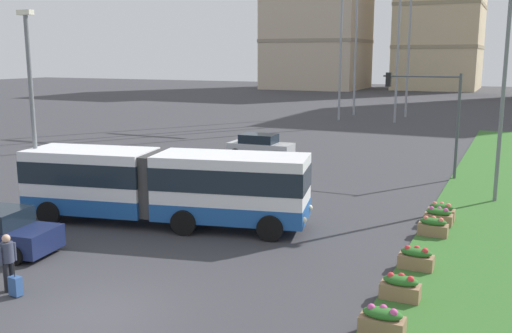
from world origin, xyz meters
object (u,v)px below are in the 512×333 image
at_px(flower_planter_5, 441,211).
at_px(streetlight_left, 32,106).
at_px(car_silver_hatch, 260,146).
at_px(flower_planter_2, 416,258).
at_px(traffic_light_far_right, 432,106).
at_px(pedestrian_crossing, 8,259).
at_px(articulated_bus, 164,185).
at_px(flower_planter_0, 382,321).
at_px(rolling_suitcase, 16,286).
at_px(flower_planter_1, 400,287).
at_px(flower_planter_4, 438,216).
at_px(flower_planter_3, 433,227).
at_px(streetlight_median, 503,91).

relative_size(flower_planter_5, streetlight_left, 0.13).
distance_m(car_silver_hatch, flower_planter_5, 17.24).
distance_m(flower_planter_2, traffic_light_far_right, 15.64).
relative_size(pedestrian_crossing, flower_planter_2, 1.58).
xyz_separation_m(articulated_bus, car_silver_hatch, (-3.02, 16.14, -0.90)).
distance_m(flower_planter_0, traffic_light_far_right, 20.41).
height_order(flower_planter_2, traffic_light_far_right, traffic_light_far_right).
relative_size(flower_planter_0, flower_planter_5, 1.00).
bearing_deg(rolling_suitcase, car_silver_hatch, 97.48).
bearing_deg(articulated_bus, car_silver_hatch, 100.60).
distance_m(flower_planter_1, flower_planter_4, 7.95).
distance_m(flower_planter_0, flower_planter_2, 4.90).
height_order(articulated_bus, rolling_suitcase, articulated_bus).
bearing_deg(flower_planter_2, flower_planter_3, 90.00).
bearing_deg(flower_planter_3, flower_planter_5, 90.00).
relative_size(flower_planter_5, traffic_light_far_right, 0.19).
relative_size(car_silver_hatch, flower_planter_5, 4.06).
xyz_separation_m(flower_planter_2, flower_planter_5, (0.00, 6.21, 0.00)).
distance_m(flower_planter_2, flower_planter_4, 5.36).
bearing_deg(flower_planter_2, rolling_suitcase, -145.79).
height_order(flower_planter_3, traffic_light_far_right, traffic_light_far_right).
bearing_deg(articulated_bus, flower_planter_2, -5.71).
xyz_separation_m(flower_planter_4, flower_planter_5, (0.00, 0.85, 0.00)).
bearing_deg(flower_planter_3, streetlight_left, -165.10).
height_order(flower_planter_3, flower_planter_4, same).
bearing_deg(flower_planter_3, articulated_bus, -164.81).
height_order(articulated_bus, flower_planter_5, articulated_bus).
height_order(pedestrian_crossing, flower_planter_0, pedestrian_crossing).
bearing_deg(flower_planter_0, flower_planter_2, 90.00).
xyz_separation_m(flower_planter_5, streetlight_median, (1.90, 4.37, 4.81)).
xyz_separation_m(articulated_bus, flower_planter_5, (10.28, 5.18, -1.23)).
xyz_separation_m(articulated_bus, streetlight_median, (12.18, 9.55, 3.59)).
height_order(flower_planter_0, flower_planter_1, same).
bearing_deg(flower_planter_3, flower_planter_4, 90.00).
bearing_deg(flower_planter_3, pedestrian_crossing, -135.21).
distance_m(pedestrian_crossing, flower_planter_2, 12.54).
bearing_deg(flower_planter_1, flower_planter_5, 90.00).
relative_size(rolling_suitcase, flower_planter_1, 0.88).
bearing_deg(flower_planter_4, flower_planter_3, -90.00).
bearing_deg(rolling_suitcase, flower_planter_5, 52.26).
xyz_separation_m(flower_planter_0, flower_planter_1, (0.00, 2.30, 0.00)).
bearing_deg(flower_planter_2, flower_planter_1, -90.00).
bearing_deg(pedestrian_crossing, rolling_suitcase, -23.96).
xyz_separation_m(flower_planter_1, flower_planter_2, (0.00, 2.60, 0.00)).
distance_m(rolling_suitcase, flower_planter_3, 14.75).
relative_size(flower_planter_1, streetlight_median, 0.11).
height_order(flower_planter_1, flower_planter_4, same).
bearing_deg(traffic_light_far_right, flower_planter_1, -84.11).
distance_m(flower_planter_0, streetlight_left, 16.96).
bearing_deg(streetlight_left, articulated_bus, 14.35).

